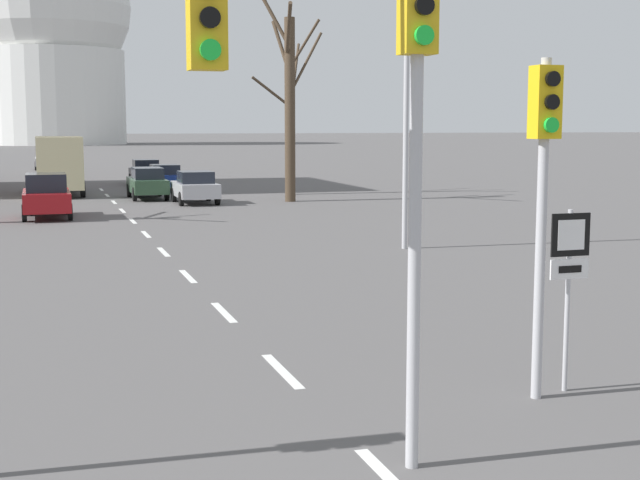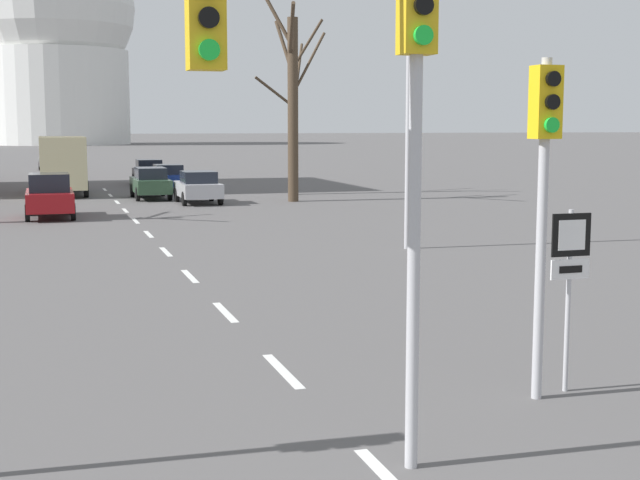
{
  "view_description": "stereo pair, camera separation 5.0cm",
  "coord_description": "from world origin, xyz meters",
  "views": [
    {
      "loc": [
        -3.43,
        -4.15,
        3.73
      ],
      "look_at": [
        -0.08,
        6.49,
        2.29
      ],
      "focal_mm": 50.0,
      "sensor_mm": 36.0,
      "label": 1
    },
    {
      "loc": [
        -3.39,
        -4.17,
        3.73
      ],
      "look_at": [
        -0.08,
        6.49,
        2.29
      ],
      "focal_mm": 50.0,
      "sensor_mm": 36.0,
      "label": 2
    }
  ],
  "objects": [
    {
      "name": "lane_stripe_1",
      "position": [
        0.0,
        8.66,
        0.0
      ],
      "size": [
        0.16,
        2.0,
        0.01
      ],
      "primitive_type": "cube",
      "color": "silver",
      "rests_on": "ground_plane"
    },
    {
      "name": "lane_stripe_2",
      "position": [
        0.0,
        13.16,
        0.0
      ],
      "size": [
        0.16,
        2.0,
        0.01
      ],
      "primitive_type": "cube",
      "color": "silver",
      "rests_on": "ground_plane"
    },
    {
      "name": "lane_stripe_3",
      "position": [
        0.0,
        17.66,
        0.0
      ],
      "size": [
        0.16,
        2.0,
        0.01
      ],
      "primitive_type": "cube",
      "color": "silver",
      "rests_on": "ground_plane"
    },
    {
      "name": "lane_stripe_4",
      "position": [
        0.0,
        22.16,
        0.0
      ],
      "size": [
        0.16,
        2.0,
        0.01
      ],
      "primitive_type": "cube",
      "color": "silver",
      "rests_on": "ground_plane"
    },
    {
      "name": "lane_stripe_5",
      "position": [
        0.0,
        26.66,
        0.0
      ],
      "size": [
        0.16,
        2.0,
        0.01
      ],
      "primitive_type": "cube",
      "color": "silver",
      "rests_on": "ground_plane"
    },
    {
      "name": "lane_stripe_6",
      "position": [
        0.0,
        31.16,
        0.0
      ],
      "size": [
        0.16,
        2.0,
        0.01
      ],
      "primitive_type": "cube",
      "color": "silver",
      "rests_on": "ground_plane"
    },
    {
      "name": "lane_stripe_7",
      "position": [
        0.0,
        35.66,
        0.0
      ],
      "size": [
        0.16,
        2.0,
        0.01
      ],
      "primitive_type": "cube",
      "color": "silver",
      "rests_on": "ground_plane"
    },
    {
      "name": "lane_stripe_8",
      "position": [
        0.0,
        40.16,
        0.0
      ],
      "size": [
        0.16,
        2.0,
        0.01
      ],
      "primitive_type": "cube",
      "color": "silver",
      "rests_on": "ground_plane"
    },
    {
      "name": "lane_stripe_9",
      "position": [
        0.0,
        44.66,
        0.0
      ],
      "size": [
        0.16,
        2.0,
        0.01
      ],
      "primitive_type": "cube",
      "color": "silver",
      "rests_on": "ground_plane"
    },
    {
      "name": "lane_stripe_10",
      "position": [
        0.0,
        49.16,
        0.0
      ],
      "size": [
        0.16,
        2.0,
        0.01
      ],
      "primitive_type": "cube",
      "color": "silver",
      "rests_on": "ground_plane"
    },
    {
      "name": "traffic_signal_near_right",
      "position": [
        2.99,
        6.29,
        3.23
      ],
      "size": [
        0.36,
        0.34,
        4.61
      ],
      "color": "#B2B2B7",
      "rests_on": "ground_plane"
    },
    {
      "name": "traffic_signal_centre_tall",
      "position": [
        -0.39,
        4.5,
        4.2
      ],
      "size": [
        2.56,
        0.34,
        5.52
      ],
      "color": "#B2B2B7",
      "rests_on": "ground_plane"
    },
    {
      "name": "route_sign_post",
      "position": [
        3.55,
        6.46,
        1.76
      ],
      "size": [
        0.6,
        0.08,
        2.58
      ],
      "color": "#B2B2B7",
      "rests_on": "ground_plane"
    },
    {
      "name": "street_lamp_right",
      "position": [
        6.69,
        20.69,
        5.79
      ],
      "size": [
        2.49,
        0.36,
        9.54
      ],
      "color": "#B2B2B7",
      "rests_on": "ground_plane"
    },
    {
      "name": "sedan_near_left",
      "position": [
        -2.88,
        75.05,
        0.84
      ],
      "size": [
        1.74,
        4.16,
        1.67
      ],
      "color": "silver",
      "rests_on": "ground_plane"
    },
    {
      "name": "sedan_near_right",
      "position": [
        3.42,
        47.16,
        0.77
      ],
      "size": [
        1.85,
        3.86,
        1.51
      ],
      "color": "navy",
      "rests_on": "ground_plane"
    },
    {
      "name": "sedan_mid_centre",
      "position": [
        2.99,
        52.93,
        0.8
      ],
      "size": [
        1.82,
        3.83,
        1.58
      ],
      "color": "black",
      "rests_on": "ground_plane"
    },
    {
      "name": "sedan_far_left",
      "position": [
        3.69,
        38.3,
        0.8
      ],
      "size": [
        1.89,
        3.82,
        1.55
      ],
      "color": "#B7B7BC",
      "rests_on": "ground_plane"
    },
    {
      "name": "sedan_far_right",
      "position": [
        1.82,
        41.81,
        0.82
      ],
      "size": [
        1.77,
        4.52,
        1.6
      ],
      "color": "#2D4C33",
      "rests_on": "ground_plane"
    },
    {
      "name": "sedan_distant_centre",
      "position": [
        -3.18,
        33.35,
        0.9
      ],
      "size": [
        1.9,
        4.02,
        1.81
      ],
      "color": "maroon",
      "rests_on": "ground_plane"
    },
    {
      "name": "delivery_truck",
      "position": [
        -2.4,
        45.81,
        1.7
      ],
      "size": [
        2.44,
        7.2,
        3.14
      ],
      "color": "#333842",
      "rests_on": "ground_plane"
    },
    {
      "name": "bare_tree_right_near",
      "position": [
        9.62,
        42.35,
        4.3
      ],
      "size": [
        4.02,
        3.34,
        9.25
      ],
      "color": "#473828",
      "rests_on": "ground_plane"
    },
    {
      "name": "bare_tree_right_far",
      "position": [
        8.27,
        38.03,
        4.97
      ],
      "size": [
        2.21,
        4.19,
        11.42
      ],
      "color": "#473828",
      "rests_on": "ground_plane"
    },
    {
      "name": "capitol_dome",
      "position": [
        0.0,
        178.49,
        20.78
      ],
      "size": [
        30.2,
        30.2,
        42.66
      ],
      "color": "silver",
      "rests_on": "ground_plane"
    }
  ]
}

